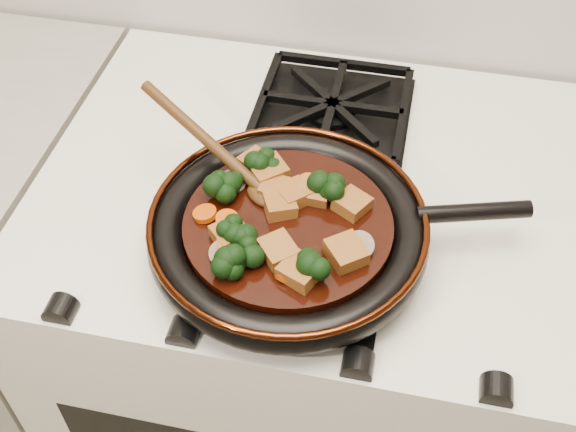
# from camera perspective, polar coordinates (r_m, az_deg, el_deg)

# --- Properties ---
(stove) EXTENTS (0.76, 0.60, 0.90)m
(stove) POSITION_cam_1_polar(r_m,az_deg,el_deg) (1.35, 1.60, -10.83)
(stove) COLOR silver
(stove) RESTS_ON ground
(burner_grate_front) EXTENTS (0.23, 0.23, 0.03)m
(burner_grate_front) POSITION_cam_1_polar(r_m,az_deg,el_deg) (0.89, 0.51, -2.72)
(burner_grate_front) COLOR black
(burner_grate_front) RESTS_ON stove
(burner_grate_back) EXTENTS (0.23, 0.23, 0.03)m
(burner_grate_back) POSITION_cam_1_polar(r_m,az_deg,el_deg) (1.09, 3.52, 8.42)
(burner_grate_back) COLOR black
(burner_grate_back) RESTS_ON stove
(skillet) EXTENTS (0.46, 0.34, 0.05)m
(skillet) POSITION_cam_1_polar(r_m,az_deg,el_deg) (0.88, 0.14, -1.14)
(skillet) COLOR black
(skillet) RESTS_ON burner_grate_front
(braising_sauce) EXTENTS (0.25, 0.25, 0.02)m
(braising_sauce) POSITION_cam_1_polar(r_m,az_deg,el_deg) (0.87, 0.00, -0.93)
(braising_sauce) COLOR black
(braising_sauce) RESTS_ON skillet
(tofu_cube_0) EXTENTS (0.06, 0.05, 0.02)m
(tofu_cube_0) POSITION_cam_1_polar(r_m,az_deg,el_deg) (0.84, -4.55, -1.53)
(tofu_cube_0) COLOR brown
(tofu_cube_0) RESTS_ON braising_sauce
(tofu_cube_1) EXTENTS (0.05, 0.05, 0.02)m
(tofu_cube_1) POSITION_cam_1_polar(r_m,az_deg,el_deg) (0.87, -0.65, 0.81)
(tofu_cube_1) COLOR brown
(tofu_cube_1) RESTS_ON braising_sauce
(tofu_cube_2) EXTENTS (0.04, 0.04, 0.03)m
(tofu_cube_2) POSITION_cam_1_polar(r_m,az_deg,el_deg) (0.89, 2.08, 1.83)
(tofu_cube_2) COLOR brown
(tofu_cube_2) RESTS_ON braising_sauce
(tofu_cube_3) EXTENTS (0.06, 0.06, 0.03)m
(tofu_cube_3) POSITION_cam_1_polar(r_m,az_deg,el_deg) (0.82, 4.59, -2.95)
(tofu_cube_3) COLOR brown
(tofu_cube_3) RESTS_ON braising_sauce
(tofu_cube_4) EXTENTS (0.05, 0.05, 0.02)m
(tofu_cube_4) POSITION_cam_1_polar(r_m,az_deg,el_deg) (0.88, 0.48, 1.71)
(tofu_cube_4) COLOR brown
(tofu_cube_4) RESTS_ON braising_sauce
(tofu_cube_5) EXTENTS (0.05, 0.05, 0.02)m
(tofu_cube_5) POSITION_cam_1_polar(r_m,az_deg,el_deg) (0.88, 5.08, 0.91)
(tofu_cube_5) COLOR brown
(tofu_cube_5) RESTS_ON braising_sauce
(tofu_cube_6) EXTENTS (0.05, 0.05, 0.02)m
(tofu_cube_6) POSITION_cam_1_polar(r_m,az_deg,el_deg) (0.84, -4.51, -2.05)
(tofu_cube_6) COLOR brown
(tofu_cube_6) RESTS_ON braising_sauce
(tofu_cube_7) EXTENTS (0.06, 0.06, 0.03)m
(tofu_cube_7) POSITION_cam_1_polar(r_m,az_deg,el_deg) (0.91, -1.56, 3.49)
(tofu_cube_7) COLOR brown
(tofu_cube_7) RESTS_ON braising_sauce
(tofu_cube_8) EXTENTS (0.04, 0.04, 0.02)m
(tofu_cube_8) POSITION_cam_1_polar(r_m,az_deg,el_deg) (0.89, -1.04, 2.12)
(tofu_cube_8) COLOR brown
(tofu_cube_8) RESTS_ON braising_sauce
(tofu_cube_9) EXTENTS (0.05, 0.05, 0.02)m
(tofu_cube_9) POSITION_cam_1_polar(r_m,az_deg,el_deg) (0.81, 0.96, -4.42)
(tofu_cube_9) COLOR brown
(tofu_cube_9) RESTS_ON braising_sauce
(tofu_cube_10) EXTENTS (0.05, 0.06, 0.02)m
(tofu_cube_10) POSITION_cam_1_polar(r_m,az_deg,el_deg) (0.82, -0.77, -2.79)
(tofu_cube_10) COLOR brown
(tofu_cube_10) RESTS_ON braising_sauce
(tofu_cube_11) EXTENTS (0.05, 0.05, 0.02)m
(tofu_cube_11) POSITION_cam_1_polar(r_m,az_deg,el_deg) (0.92, -2.46, 4.07)
(tofu_cube_11) COLOR brown
(tofu_cube_11) RESTS_ON braising_sauce
(broccoli_floret_0) EXTENTS (0.08, 0.08, 0.06)m
(broccoli_floret_0) POSITION_cam_1_polar(r_m,az_deg,el_deg) (0.89, -5.11, 2.23)
(broccoli_floret_0) COLOR black
(broccoli_floret_0) RESTS_ON braising_sauce
(broccoli_floret_1) EXTENTS (0.08, 0.07, 0.07)m
(broccoli_floret_1) POSITION_cam_1_polar(r_m,az_deg,el_deg) (0.92, -1.81, 3.94)
(broccoli_floret_1) COLOR black
(broccoli_floret_1) RESTS_ON braising_sauce
(broccoli_floret_2) EXTENTS (0.08, 0.08, 0.06)m
(broccoli_floret_2) POSITION_cam_1_polar(r_m,az_deg,el_deg) (0.80, 1.63, -4.29)
(broccoli_floret_2) COLOR black
(broccoli_floret_2) RESTS_ON braising_sauce
(broccoli_floret_3) EXTENTS (0.08, 0.08, 0.07)m
(broccoli_floret_3) POSITION_cam_1_polar(r_m,az_deg,el_deg) (0.89, 2.95, 2.05)
(broccoli_floret_3) COLOR black
(broccoli_floret_3) RESTS_ON braising_sauce
(broccoli_floret_4) EXTENTS (0.08, 0.07, 0.07)m
(broccoli_floret_4) POSITION_cam_1_polar(r_m,az_deg,el_deg) (0.81, -3.90, -3.67)
(broccoli_floret_4) COLOR black
(broccoli_floret_4) RESTS_ON braising_sauce
(broccoli_floret_5) EXTENTS (0.09, 0.08, 0.07)m
(broccoli_floret_5) POSITION_cam_1_polar(r_m,az_deg,el_deg) (0.84, -4.06, -1.39)
(broccoli_floret_5) COLOR black
(broccoli_floret_5) RESTS_ON braising_sauce
(broccoli_floret_6) EXTENTS (0.08, 0.08, 0.06)m
(broccoli_floret_6) POSITION_cam_1_polar(r_m,az_deg,el_deg) (0.82, -3.32, -2.95)
(broccoli_floret_6) COLOR black
(broccoli_floret_6) RESTS_ON braising_sauce
(carrot_coin_0) EXTENTS (0.03, 0.03, 0.01)m
(carrot_coin_0) POSITION_cam_1_polar(r_m,az_deg,el_deg) (0.87, -6.58, 0.19)
(carrot_coin_0) COLOR #BE4205
(carrot_coin_0) RESTS_ON braising_sauce
(carrot_coin_1) EXTENTS (0.03, 0.03, 0.01)m
(carrot_coin_1) POSITION_cam_1_polar(r_m,az_deg,el_deg) (0.81, 0.04, -4.44)
(carrot_coin_1) COLOR #BE4205
(carrot_coin_1) RESTS_ON braising_sauce
(carrot_coin_2) EXTENTS (0.03, 0.03, 0.02)m
(carrot_coin_2) POSITION_cam_1_polar(r_m,az_deg,el_deg) (0.90, 1.53, 2.53)
(carrot_coin_2) COLOR #BE4205
(carrot_coin_2) RESTS_ON braising_sauce
(carrot_coin_3) EXTENTS (0.03, 0.03, 0.01)m
(carrot_coin_3) POSITION_cam_1_polar(r_m,az_deg,el_deg) (0.86, -4.84, -0.25)
(carrot_coin_3) COLOR #BE4205
(carrot_coin_3) RESTS_ON braising_sauce
(mushroom_slice_0) EXTENTS (0.04, 0.04, 0.02)m
(mushroom_slice_0) POSITION_cam_1_polar(r_m,az_deg,el_deg) (0.90, -4.42, 2.68)
(mushroom_slice_0) COLOR brown
(mushroom_slice_0) RESTS_ON braising_sauce
(mushroom_slice_1) EXTENTS (0.04, 0.04, 0.02)m
(mushroom_slice_1) POSITION_cam_1_polar(r_m,az_deg,el_deg) (0.83, -5.20, -2.97)
(mushroom_slice_1) COLOR brown
(mushroom_slice_1) RESTS_ON braising_sauce
(mushroom_slice_2) EXTENTS (0.04, 0.04, 0.02)m
(mushroom_slice_2) POSITION_cam_1_polar(r_m,az_deg,el_deg) (0.83, 5.63, -2.36)
(mushroom_slice_2) COLOR brown
(mushroom_slice_2) RESTS_ON braising_sauce
(wooden_spoon) EXTENTS (0.14, 0.09, 0.22)m
(wooden_spoon) POSITION_cam_1_polar(r_m,az_deg,el_deg) (0.91, -4.43, 4.19)
(wooden_spoon) COLOR #40250D
(wooden_spoon) RESTS_ON braising_sauce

